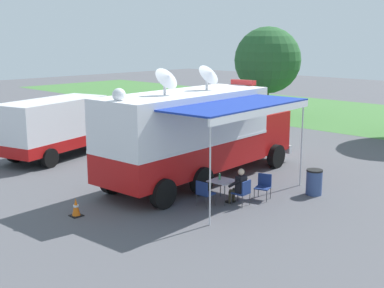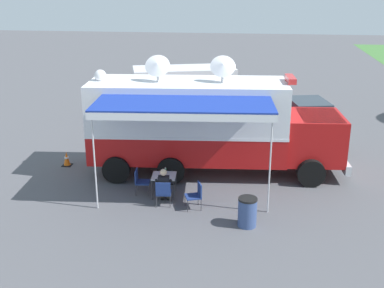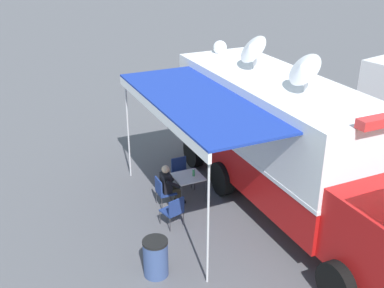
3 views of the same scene
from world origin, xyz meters
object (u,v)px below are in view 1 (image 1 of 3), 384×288
folding_chair_beside_table (204,192)px  command_truck (199,131)px  folding_table (223,182)px  traffic_cone (76,207)px  support_truck (62,127)px  seated_responder (239,186)px  trash_bin (314,182)px  folding_chair_spare_by_truck (264,184)px  water_bottle (220,176)px  folding_chair_at_table (243,191)px  car_behind_truck (186,129)px

folding_chair_beside_table → command_truck: bearing=137.3°
command_truck → folding_table: 2.95m
traffic_cone → support_truck: (-7.55, 4.16, 1.11)m
seated_responder → support_truck: bearing=-178.4°
trash_bin → support_truck: (-11.61, -3.02, 0.93)m
folding_chair_spare_by_truck → traffic_cone: (-3.09, -5.53, -0.23)m
water_bottle → traffic_cone: water_bottle is taller
folding_chair_at_table → folding_chair_spare_by_truck: bearing=88.4°
folding_table → car_behind_truck: bearing=143.4°
folding_chair_beside_table → car_behind_truck: (-7.25, 6.28, 0.37)m
command_truck → traffic_cone: size_ratio=16.63×
trash_bin → folding_chair_spare_by_truck: bearing=-120.5°
folding_table → folding_chair_beside_table: 0.87m
command_truck → car_behind_truck: (-4.96, 4.18, -1.07)m
folding_chair_spare_by_truck → traffic_cone: bearing=-119.2°
folding_chair_beside_table → folding_chair_spare_by_truck: same height
folding_table → folding_chair_spare_by_truck: (0.83, 1.19, -0.16)m
support_truck → command_truck: bearing=10.8°
command_truck → car_behind_truck: size_ratio=2.15×
folding_chair_at_table → folding_chair_spare_by_truck: size_ratio=1.00×
command_truck → trash_bin: size_ratio=10.60×
water_bottle → support_truck: (-9.65, -0.19, 0.55)m
folding_chair_at_table → folding_table: bearing=-170.9°
folding_chair_beside_table → car_behind_truck: car_behind_truck is taller
trash_bin → car_behind_truck: car_behind_truck is taller
folding_table → command_truck: bearing=151.8°
command_truck → car_behind_truck: 6.58m
support_truck → car_behind_truck: 6.16m
folding_table → folding_chair_beside_table: (-0.06, -0.85, -0.16)m
car_behind_truck → traffic_cone: bearing=-62.7°
car_behind_truck → seated_responder: bearing=-33.9°
folding_table → trash_bin: trash_bin is taller
folding_chair_at_table → seated_responder: size_ratio=0.70×
command_truck → folding_table: (2.34, -1.26, -1.27)m
folding_chair_beside_table → folding_chair_spare_by_truck: bearing=66.6°
folding_table → traffic_cone: 4.90m
command_truck → seated_responder: size_ratio=7.72×
water_bottle → car_behind_truck: car_behind_truck is taller
command_truck → seated_responder: bearing=-21.2°
command_truck → folding_chair_spare_by_truck: command_truck is taller
water_bottle → car_behind_truck: bearing=142.9°
trash_bin → traffic_cone: size_ratio=1.57×
water_bottle → seated_responder: bearing=6.6°
seated_responder → water_bottle: bearing=-173.4°
seated_responder → car_behind_truck: car_behind_truck is taller
command_truck → trash_bin: (4.14, 1.59, -1.49)m
command_truck → folding_table: command_truck is taller
command_truck → seated_responder: command_truck is taller
folding_chair_at_table → trash_bin: bearing=69.7°
folding_chair_at_table → folding_chair_spare_by_truck: (0.03, 1.07, 0.00)m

